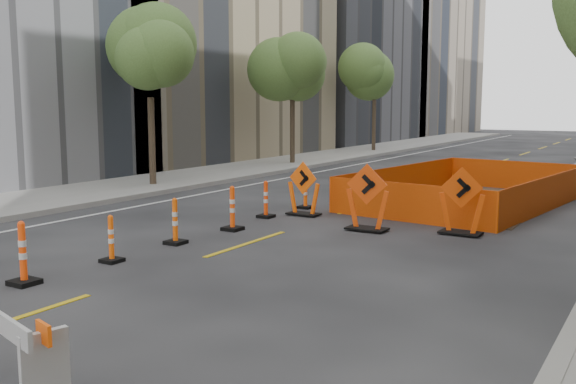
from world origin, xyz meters
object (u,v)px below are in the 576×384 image
Objects in this scene: channelizer_4 at (175,221)px; chevron_sign_center at (367,197)px; channelizer_7 at (305,192)px; chevron_sign_right at (462,201)px; channelizer_6 at (266,199)px; channelizer_5 at (232,208)px; chevron_sign_left at (304,189)px; channelizer_2 at (23,253)px; channelizer_3 at (111,239)px.

chevron_sign_center is (3.01, 3.56, 0.31)m from channelizer_4.
chevron_sign_right is (5.05, -1.43, 0.32)m from channelizer_7.
channelizer_4 is 3.80m from channelizer_6.
channelizer_6 is at bearing 98.01° from channelizer_5.
chevron_sign_left is at bearing 80.72° from channelizer_5.
channelizer_2 is 1.18× the size of channelizer_3.
chevron_sign_right reaches higher than channelizer_5.
chevron_sign_left is at bearing 82.43° from channelizer_4.
chevron_sign_right is (5.11, 4.27, 0.29)m from channelizer_4.
channelizer_5 is 5.48m from chevron_sign_right.
channelizer_2 is 0.69× the size of chevron_sign_right.
channelizer_2 reaches higher than channelizer_5.
channelizer_6 is 5.23m from chevron_sign_right.
chevron_sign_left is (0.71, 0.82, 0.25)m from channelizer_6.
channelizer_6 is (-0.12, 5.70, 0.03)m from channelizer_3.
channelizer_7 is 0.65× the size of chevron_sign_left.
channelizer_3 is 0.91× the size of channelizer_4.
channelizer_4 reaches higher than channelizer_7.
channelizer_4 reaches higher than channelizer_3.
channelizer_4 is at bearing -163.91° from chevron_sign_right.
channelizer_4 is 0.69× the size of chevron_sign_left.
channelizer_7 is (0.03, 7.60, 0.02)m from channelizer_3.
channelizer_2 reaches higher than channelizer_7.
channelizer_4 is 1.02× the size of channelizer_6.
channelizer_4 reaches higher than channelizer_6.
chevron_sign_left is (0.56, -1.08, 0.26)m from channelizer_7.
channelizer_5 is 0.73× the size of chevron_sign_left.
channelizer_7 is at bearing 131.94° from chevron_sign_center.
channelizer_3 is 8.00m from chevron_sign_right.
chevron_sign_left is (0.59, 6.52, 0.28)m from channelizer_3.
channelizer_6 is at bearing 163.48° from chevron_sign_center.
chevron_sign_left is at bearing 84.84° from channelizer_3.
channelizer_5 is 0.67× the size of chevron_sign_center.
chevron_sign_left reaches higher than channelizer_7.
channelizer_6 is at bearing -123.62° from chevron_sign_left.
channelizer_2 is 1.14× the size of channelizer_7.
chevron_sign_center is at bearing 49.83° from channelizer_4.
channelizer_6 is (-0.27, 1.90, -0.05)m from channelizer_5.
channelizer_3 is 0.85× the size of channelizer_5.
chevron_sign_right is at bearing 39.90° from channelizer_4.
chevron_sign_left reaches higher than channelizer_4.
channelizer_3 is at bearing 86.74° from channelizer_2.
chevron_sign_right reaches higher than channelizer_7.
channelizer_2 is 0.68× the size of chevron_sign_center.
channelizer_7 is 3.66m from chevron_sign_center.
channelizer_4 is at bearing 88.75° from channelizer_2.
channelizer_3 is 6.23m from chevron_sign_center.
channelizer_5 reaches higher than channelizer_6.
channelizer_2 is 0.74× the size of chevron_sign_left.
channelizer_5 is 1.92m from channelizer_6.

